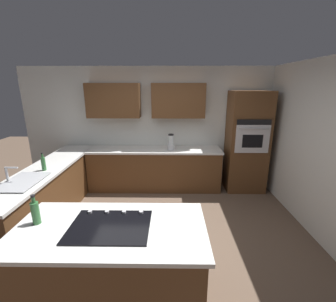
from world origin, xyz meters
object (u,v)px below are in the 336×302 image
object	(u,v)px
blender	(171,143)
oil_bottle	(35,212)
wall_oven	(247,142)
sink_unit	(22,181)
dish_soap_bottle	(43,163)
cooktop	(110,226)

from	to	relation	value
blender	oil_bottle	bearing A→B (deg)	64.22
wall_oven	sink_unit	world-z (taller)	wall_oven
wall_oven	dish_soap_bottle	bearing A→B (deg)	19.81
cooktop	blender	xyz separation A→B (m)	(-0.58, -2.76, 0.14)
oil_bottle	blender	bearing A→B (deg)	-115.78
sink_unit	cooktop	size ratio (longest dim) A/B	0.92
wall_oven	oil_bottle	world-z (taller)	wall_oven
sink_unit	oil_bottle	xyz separation A→B (m)	(-0.77, 0.97, 0.10)
blender	oil_bottle	xyz separation A→B (m)	(1.31, 2.71, -0.02)
cooktop	dish_soap_bottle	bearing A→B (deg)	-46.20
wall_oven	cooktop	distance (m)	3.56
dish_soap_bottle	sink_unit	bearing A→B (deg)	83.05
wall_oven	blender	distance (m)	1.60
sink_unit	dish_soap_bottle	distance (m)	0.49
dish_soap_bottle	cooktop	bearing A→B (deg)	133.80
cooktop	blender	size ratio (longest dim) A/B	2.26
sink_unit	oil_bottle	distance (m)	1.25
wall_oven	sink_unit	xyz separation A→B (m)	(3.68, 1.78, -0.14)
sink_unit	blender	xyz separation A→B (m)	(-2.08, -1.74, 0.13)
dish_soap_bottle	oil_bottle	size ratio (longest dim) A/B	0.97
wall_oven	blender	size ratio (longest dim) A/B	6.28
sink_unit	blender	bearing A→B (deg)	-140.08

